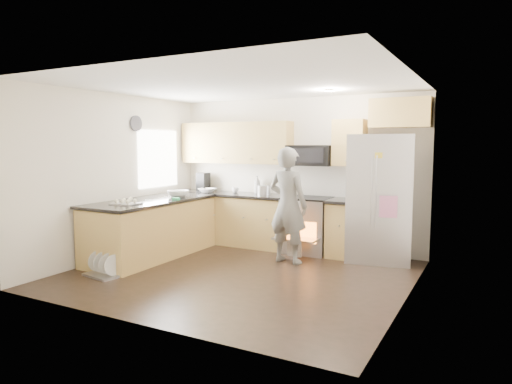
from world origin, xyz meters
The scene contains 8 objects.
ground centered at (0.00, 0.00, 0.00)m, with size 4.50×4.50×0.00m, color black.
room_shell centered at (-0.04, 0.02, 1.67)m, with size 4.54×4.04×2.62m.
back_cabinet_run centered at (-0.59, 1.75, 0.96)m, with size 4.45×0.64×2.50m.
peninsula centered at (-1.75, 0.25, 0.46)m, with size 0.96×2.36×1.04m.
stove_range centered at (0.35, 1.69, 0.68)m, with size 0.76×0.97×1.79m.
refrigerator centered at (1.53, 1.70, 0.98)m, with size 1.07×0.90×1.95m.
person centered at (0.33, 0.93, 0.88)m, with size 0.64×0.42×1.77m, color gray.
dish_rack centered at (-1.60, -0.90, 0.09)m, with size 0.57×0.49×0.32m.
Camera 1 is at (3.13, -5.35, 1.81)m, focal length 32.00 mm.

